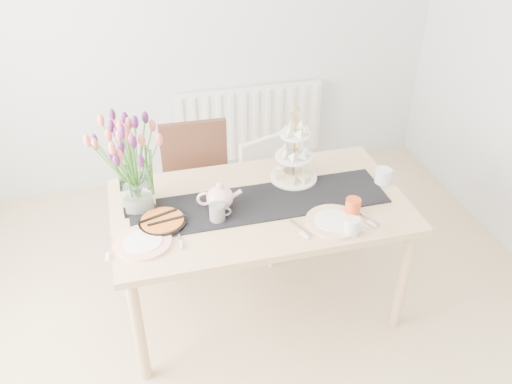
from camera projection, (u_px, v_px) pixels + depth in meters
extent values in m
plane|color=silver|center=(179.00, 21.00, 3.88)|extent=(4.00, 0.00, 4.00)
cube|color=white|center=(249.00, 123.00, 4.42)|extent=(1.20, 0.08, 0.60)
cube|color=tan|center=(260.00, 206.00, 2.97)|extent=(1.60, 0.90, 0.04)
cylinder|color=tan|center=(139.00, 331.00, 2.72)|extent=(0.06, 0.06, 0.71)
cylinder|color=tan|center=(403.00, 280.00, 3.02)|extent=(0.06, 0.06, 0.71)
cylinder|color=tan|center=(129.00, 238.00, 3.33)|extent=(0.06, 0.06, 0.71)
cylinder|color=tan|center=(350.00, 204.00, 3.63)|extent=(0.06, 0.06, 0.71)
cube|color=#3C1F16|center=(200.00, 196.00, 3.54)|extent=(0.45, 0.45, 0.04)
cube|color=#3C1F16|center=(194.00, 151.00, 3.58)|extent=(0.44, 0.05, 0.42)
cylinder|color=#3C1F16|center=(179.00, 245.00, 3.50)|extent=(0.04, 0.04, 0.43)
cylinder|color=#3C1F16|center=(234.00, 237.00, 3.56)|extent=(0.04, 0.04, 0.43)
cylinder|color=#3C1F16|center=(173.00, 213.00, 3.79)|extent=(0.04, 0.04, 0.43)
cylinder|color=#3C1F16|center=(224.00, 206.00, 3.85)|extent=(0.04, 0.04, 0.43)
cube|color=silver|center=(278.00, 198.00, 3.65)|extent=(0.48, 0.48, 0.04)
cube|color=silver|center=(264.00, 162.00, 3.65)|extent=(0.37, 0.16, 0.36)
cylinder|color=silver|center=(271.00, 244.00, 3.55)|extent=(0.04, 0.04, 0.36)
cylinder|color=silver|center=(314.00, 226.00, 3.72)|extent=(0.04, 0.04, 0.36)
cylinder|color=silver|center=(241.00, 217.00, 3.80)|extent=(0.04, 0.04, 0.36)
cylinder|color=silver|center=(283.00, 201.00, 3.97)|extent=(0.04, 0.04, 0.36)
cube|color=black|center=(260.00, 203.00, 2.95)|extent=(1.40, 0.35, 0.01)
cube|color=silver|center=(138.00, 194.00, 2.88)|extent=(0.17, 0.17, 0.17)
cylinder|color=gold|center=(294.00, 149.00, 3.04)|extent=(0.01, 0.01, 0.40)
cylinder|color=white|center=(293.00, 177.00, 3.15)|extent=(0.27, 0.27, 0.01)
cylinder|color=white|center=(294.00, 156.00, 3.07)|extent=(0.22, 0.22, 0.01)
cylinder|color=white|center=(295.00, 134.00, 2.99)|extent=(0.17, 0.17, 0.01)
cylinder|color=silver|center=(383.00, 176.00, 3.10)|extent=(0.11, 0.11, 0.09)
cylinder|color=black|center=(163.00, 222.00, 2.79)|extent=(0.25, 0.25, 0.02)
cylinder|color=orange|center=(162.00, 220.00, 2.78)|extent=(0.22, 0.22, 0.01)
cylinder|color=slate|center=(217.00, 213.00, 2.80)|extent=(0.09, 0.09, 0.10)
cylinder|color=silver|center=(352.00, 227.00, 2.71)|extent=(0.10, 0.10, 0.09)
cylinder|color=#E44419|center=(353.00, 207.00, 2.84)|extent=(0.11, 0.11, 0.10)
cylinder|color=white|center=(143.00, 242.00, 2.66)|extent=(0.31, 0.31, 0.01)
cylinder|color=white|center=(334.00, 222.00, 2.80)|extent=(0.39, 0.39, 0.02)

